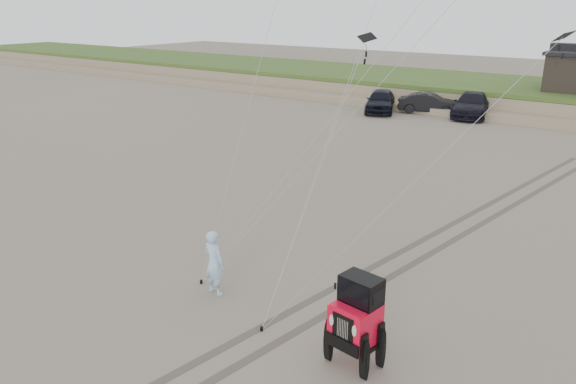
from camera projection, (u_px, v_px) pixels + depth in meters
name	position (u px, v px, depth m)	size (l,w,h in m)	color
ground	(248.00, 321.00, 14.82)	(160.00, 160.00, 0.00)	#6B6054
dune_ridge	(562.00, 100.00, 43.19)	(160.00, 14.25, 1.73)	#7A6B54
truck_a	(380.00, 101.00, 42.67)	(2.03, 5.06, 1.72)	black
truck_b	(429.00, 103.00, 42.21)	(1.58, 4.55, 1.50)	black
truck_c	(472.00, 105.00, 41.06)	(2.41, 5.92, 1.72)	black
jeep	(355.00, 331.00, 12.80)	(2.03, 4.70, 1.75)	red
man	(214.00, 262.00, 15.93)	(0.71, 0.47, 1.94)	#8CB9D9
stake_main	(201.00, 282.00, 16.76)	(0.08, 0.08, 0.12)	black
stake_aux	(262.00, 329.00, 14.35)	(0.08, 0.08, 0.12)	black
tire_tracks	(438.00, 240.00, 19.81)	(5.22, 29.74, 0.01)	#4C443D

